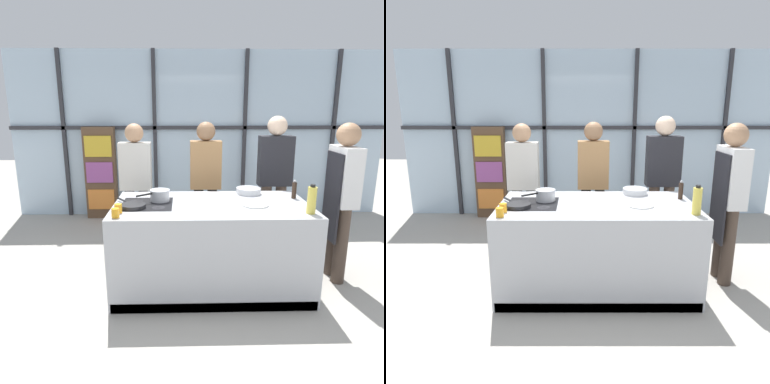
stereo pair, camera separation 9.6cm
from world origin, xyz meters
TOP-DOWN VIEW (x-y plane):
  - ground_plane at (0.00, 0.00)m, footprint 18.00×18.00m
  - back_window_wall at (0.00, 2.57)m, footprint 6.40×0.10m
  - bookshelf at (-1.69, 2.39)m, footprint 0.52×0.19m
  - demo_island at (-0.00, -0.00)m, footprint 2.01×1.06m
  - chef at (1.40, 0.12)m, footprint 0.24×0.44m
  - spectator_far_left at (-0.90, 0.97)m, footprint 0.40×0.24m
  - spectator_center_left at (0.00, 0.97)m, footprint 0.40×0.24m
  - spectator_center_right at (0.90, 0.97)m, footprint 0.43×0.25m
  - frying_pan at (-0.79, -0.12)m, footprint 0.33×0.39m
  - saucepan at (-0.54, 0.12)m, footprint 0.34×0.29m
  - white_plate at (0.43, -0.07)m, footprint 0.28×0.28m
  - mixing_bowl at (0.46, 0.40)m, footprint 0.28×0.28m
  - oil_bottle at (0.90, -0.35)m, footprint 0.08×0.08m
  - pepper_grinder at (0.91, 0.19)m, footprint 0.05×0.05m
  - juice_glass_near at (-0.90, -0.43)m, footprint 0.07×0.07m
  - juice_glass_far at (-0.90, -0.29)m, footprint 0.07×0.07m

SIDE VIEW (x-z plane):
  - ground_plane at x=0.00m, z-range 0.00..0.00m
  - demo_island at x=0.00m, z-range 0.00..0.92m
  - bookshelf at x=-1.69m, z-range 0.00..1.57m
  - white_plate at x=0.43m, z-range 0.92..0.93m
  - frying_pan at x=-0.79m, z-range 0.92..0.96m
  - mixing_bowl at x=0.46m, z-range 0.92..0.99m
  - juice_glass_near at x=-0.90m, z-range 0.92..1.01m
  - juice_glass_far at x=-0.90m, z-range 0.92..1.01m
  - spectator_far_left at x=-0.90m, z-range 0.13..1.82m
  - saucepan at x=-0.54m, z-range 0.92..1.04m
  - chef at x=1.40m, z-range 0.12..1.86m
  - spectator_center_left at x=0.00m, z-range 0.14..1.85m
  - pepper_grinder at x=0.91m, z-range 0.91..1.12m
  - spectator_center_right at x=0.90m, z-range 0.13..1.91m
  - oil_bottle at x=0.90m, z-range 0.91..1.19m
  - back_window_wall at x=0.00m, z-range 0.00..2.80m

